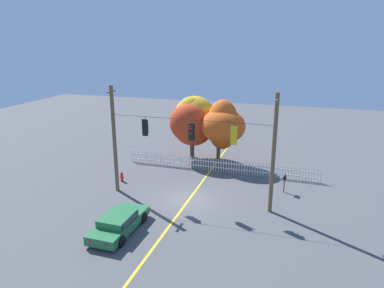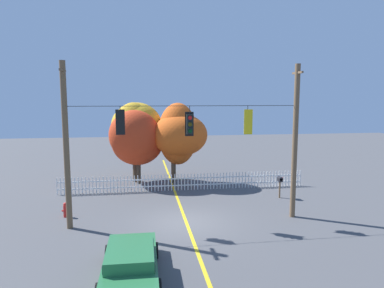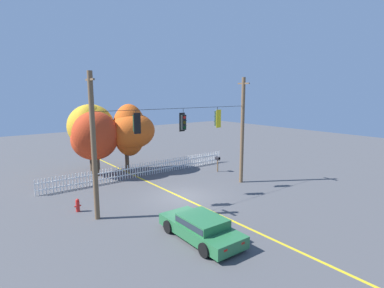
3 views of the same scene
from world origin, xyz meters
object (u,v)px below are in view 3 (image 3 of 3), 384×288
object	(u,v)px
autumn_maple_near_fence	(91,128)
autumn_maple_mid	(95,137)
autumn_oak_far_east	(131,131)
roadside_mailbox	(218,159)
traffic_signal_southbound_primary	(136,123)
parked_car	(201,227)
fire_hydrant	(78,205)
traffic_signal_northbound_secondary	(183,122)
traffic_signal_westbound_side	(217,118)

from	to	relation	value
autumn_maple_near_fence	autumn_maple_mid	world-z (taller)	autumn_maple_near_fence
autumn_maple_mid	autumn_oak_far_east	world-z (taller)	autumn_oak_far_east
autumn_maple_near_fence	roadside_mailbox	size ratio (longest dim) A/B	4.34
autumn_oak_far_east	traffic_signal_southbound_primary	bearing A→B (deg)	-114.12
traffic_signal_southbound_primary	autumn_maple_mid	size ratio (longest dim) A/B	0.25
roadside_mailbox	parked_car	bearing A→B (deg)	-135.87
parked_car	fire_hydrant	world-z (taller)	parked_car
autumn_oak_far_east	roadside_mailbox	size ratio (longest dim) A/B	4.32
roadside_mailbox	autumn_maple_mid	bearing A→B (deg)	150.26
fire_hydrant	autumn_maple_near_fence	bearing A→B (deg)	64.39
roadside_mailbox	traffic_signal_southbound_primary	bearing A→B (deg)	-159.99
autumn_oak_far_east	roadside_mailbox	distance (m)	7.96
parked_car	roadside_mailbox	xyz separation A→B (m)	(9.05, 8.78, 0.51)
autumn_oak_far_east	traffic_signal_northbound_secondary	bearing A→B (deg)	-92.50
traffic_signal_westbound_side	fire_hydrant	size ratio (longest dim) A/B	1.82
traffic_signal_westbound_side	roadside_mailbox	xyz separation A→B (m)	(3.27, 3.48, -3.97)
autumn_maple_near_fence	autumn_maple_mid	size ratio (longest dim) A/B	1.10
traffic_signal_westbound_side	autumn_maple_near_fence	size ratio (longest dim) A/B	0.24
traffic_signal_southbound_primary	autumn_maple_near_fence	distance (m)	9.44
traffic_signal_southbound_primary	traffic_signal_westbound_side	world-z (taller)	same
traffic_signal_westbound_side	autumn_oak_far_east	size ratio (longest dim) A/B	0.24
parked_car	roadside_mailbox	distance (m)	12.61
traffic_signal_southbound_primary	autumn_maple_mid	world-z (taller)	traffic_signal_southbound_primary
traffic_signal_southbound_primary	traffic_signal_westbound_side	distance (m)	6.28
autumn_maple_mid	parked_car	distance (m)	14.14
traffic_signal_southbound_primary	roadside_mailbox	bearing A→B (deg)	20.01
autumn_maple_near_fence	fire_hydrant	bearing A→B (deg)	-115.61
autumn_oak_far_east	parked_car	size ratio (longest dim) A/B	1.28
traffic_signal_northbound_secondary	traffic_signal_westbound_side	world-z (taller)	same
autumn_maple_near_fence	autumn_maple_mid	xyz separation A→B (m)	(0.03, -0.76, -0.64)
traffic_signal_southbound_primary	roadside_mailbox	distance (m)	10.93
traffic_signal_northbound_secondary	roadside_mailbox	world-z (taller)	traffic_signal_northbound_secondary
autumn_maple_mid	parked_car	world-z (taller)	autumn_maple_mid
traffic_signal_westbound_side	parked_car	bearing A→B (deg)	-137.47
traffic_signal_southbound_primary	autumn_oak_far_east	world-z (taller)	autumn_oak_far_east
traffic_signal_westbound_side	autumn_oak_far_east	bearing A→B (deg)	107.34
traffic_signal_westbound_side	roadside_mailbox	bearing A→B (deg)	46.74
traffic_signal_southbound_primary	parked_car	size ratio (longest dim) A/B	0.29
autumn_maple_near_fence	autumn_oak_far_east	world-z (taller)	autumn_maple_near_fence
traffic_signal_northbound_secondary	parked_car	bearing A→B (deg)	-118.06
autumn_maple_mid	autumn_oak_far_east	distance (m)	3.11
traffic_signal_southbound_primary	traffic_signal_westbound_side	bearing A→B (deg)	-0.00
autumn_maple_near_fence	parked_car	bearing A→B (deg)	-90.33
traffic_signal_westbound_side	autumn_maple_mid	size ratio (longest dim) A/B	0.26
parked_car	roadside_mailbox	world-z (taller)	roadside_mailbox
autumn_maple_mid	parked_car	xyz separation A→B (m)	(-0.11, -13.88, -2.71)
autumn_maple_mid	roadside_mailbox	distance (m)	10.52
fire_hydrant	traffic_signal_northbound_secondary	bearing A→B (deg)	-14.66
parked_car	traffic_signal_westbound_side	bearing A→B (deg)	42.53
autumn_maple_near_fence	parked_car	xyz separation A→B (m)	(-0.08, -14.64, -3.35)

